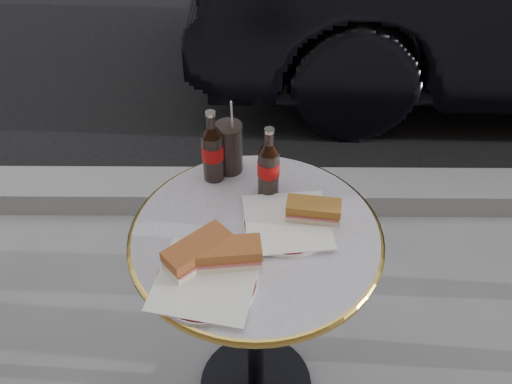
{
  "coord_description": "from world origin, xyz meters",
  "views": [
    {
      "loc": [
        0.01,
        -0.96,
        1.73
      ],
      "look_at": [
        0.0,
        0.05,
        0.82
      ],
      "focal_mm": 40.0,
      "sensor_mm": 36.0,
      "label": 1
    }
  ],
  "objects_px": {
    "plate_left": "(206,282)",
    "cola_bottle_left": "(212,146)",
    "cola_bottle_right": "(269,162)",
    "plate_right": "(287,224)",
    "cola_glass": "(229,148)",
    "bistro_table": "(256,322)"
  },
  "relations": [
    {
      "from": "plate_left",
      "to": "cola_bottle_left",
      "type": "relative_size",
      "value": 1.09
    },
    {
      "from": "cola_bottle_right",
      "to": "plate_left",
      "type": "bearing_deg",
      "value": -114.89
    },
    {
      "from": "plate_left",
      "to": "plate_right",
      "type": "xyz_separation_m",
      "value": [
        0.19,
        0.18,
        -0.0
      ]
    },
    {
      "from": "cola_glass",
      "to": "plate_right",
      "type": "bearing_deg",
      "value": -55.38
    },
    {
      "from": "plate_right",
      "to": "cola_glass",
      "type": "xyz_separation_m",
      "value": [
        -0.15,
        0.22,
        0.07
      ]
    },
    {
      "from": "cola_bottle_left",
      "to": "cola_bottle_right",
      "type": "distance_m",
      "value": 0.16
    },
    {
      "from": "bistro_table",
      "to": "plate_right",
      "type": "distance_m",
      "value": 0.38
    },
    {
      "from": "cola_bottle_left",
      "to": "cola_bottle_right",
      "type": "height_order",
      "value": "cola_bottle_left"
    },
    {
      "from": "bistro_table",
      "to": "cola_bottle_left",
      "type": "relative_size",
      "value": 3.49
    },
    {
      "from": "cola_bottle_right",
      "to": "cola_glass",
      "type": "bearing_deg",
      "value": 136.95
    },
    {
      "from": "bistro_table",
      "to": "plate_right",
      "type": "bearing_deg",
      "value": 17.4
    },
    {
      "from": "cola_bottle_right",
      "to": "cola_glass",
      "type": "distance_m",
      "value": 0.14
    },
    {
      "from": "cola_bottle_right",
      "to": "cola_glass",
      "type": "height_order",
      "value": "cola_bottle_right"
    },
    {
      "from": "cola_bottle_left",
      "to": "cola_glass",
      "type": "distance_m",
      "value": 0.06
    },
    {
      "from": "plate_left",
      "to": "cola_glass",
      "type": "distance_m",
      "value": 0.41
    },
    {
      "from": "cola_glass",
      "to": "cola_bottle_left",
      "type": "bearing_deg",
      "value": -141.27
    },
    {
      "from": "plate_left",
      "to": "cola_bottle_right",
      "type": "relative_size",
      "value": 1.12
    },
    {
      "from": "bistro_table",
      "to": "cola_bottle_right",
      "type": "height_order",
      "value": "cola_bottle_right"
    },
    {
      "from": "cola_bottle_right",
      "to": "cola_glass",
      "type": "xyz_separation_m",
      "value": [
        -0.1,
        0.1,
        -0.03
      ]
    },
    {
      "from": "cola_bottle_left",
      "to": "cola_bottle_right",
      "type": "bearing_deg",
      "value": -23.72
    },
    {
      "from": "cola_bottle_left",
      "to": "cola_bottle_right",
      "type": "xyz_separation_m",
      "value": [
        0.14,
        -0.06,
        -0.0
      ]
    },
    {
      "from": "cola_bottle_left",
      "to": "cola_glass",
      "type": "bearing_deg",
      "value": 38.73
    }
  ]
}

